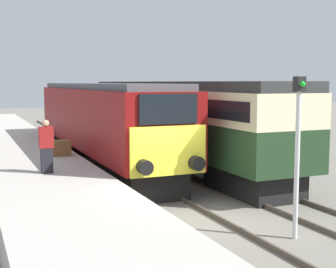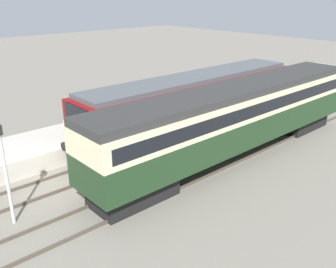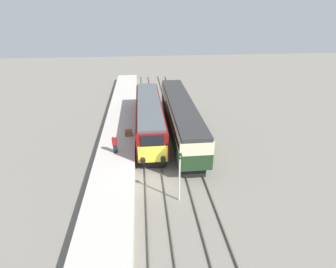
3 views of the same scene
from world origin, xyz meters
name	(u,v)px [view 1 (image 1 of 3)]	position (x,y,z in m)	size (l,w,h in m)	color
ground_plane	(185,217)	(0.00, 0.00, 0.00)	(120.00, 120.00, 0.00)	slate
platform_left	(29,164)	(-3.30, 8.00, 0.48)	(3.50, 50.00, 0.96)	#B7B2A8
rails_near_track	(129,181)	(0.00, 5.00, 0.07)	(1.51, 60.00, 0.14)	#4C4238
rails_far_track	(207,174)	(3.40, 5.00, 0.07)	(1.50, 60.00, 0.14)	#4C4238
locomotive	(101,120)	(0.00, 8.78, 2.13)	(2.70, 15.65, 3.77)	black
passenger_carriage	(174,114)	(3.40, 8.40, 2.34)	(2.75, 17.75, 3.85)	black
person_on_platform	(46,147)	(-3.30, 3.24, 1.80)	(0.44, 0.26, 1.69)	black
signal_post	(298,144)	(1.70, -2.71, 2.35)	(0.24, 0.28, 3.96)	silver
luggage_crate	(61,148)	(-2.23, 6.62, 1.26)	(0.70, 0.56, 0.60)	brown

